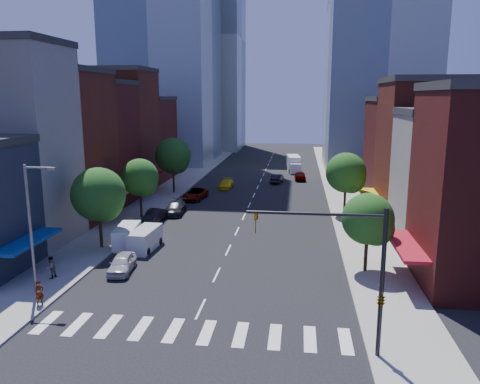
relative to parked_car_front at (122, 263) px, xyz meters
The scene contains 33 objects.
ground 9.44m from the parked_car_front, 37.15° to the right, with size 220.00×220.00×0.00m, color black.
sidewalk_left 34.69m from the parked_car_front, 98.29° to the left, with size 5.00×120.00×0.15m, color gray.
sidewalk_right 39.73m from the parked_car_front, 59.77° to the left, with size 5.00×120.00×0.15m, color gray.
crosswalk 11.49m from the parked_car_front, 49.18° to the right, with size 19.00×3.00×0.01m, color silver.
bldg_left_1 17.06m from the parked_car_front, 154.92° to the left, with size 12.00×8.00×18.00m, color beige.
bldg_left_2 21.33m from the parked_car_front, 132.34° to the left, with size 12.00×9.00×16.00m, color #581D15.
bldg_left_3 27.79m from the parked_car_front, 120.07° to the left, with size 12.00×8.00×15.00m, color #511614.
bldg_left_4 35.43m from the parked_car_front, 112.99° to the left, with size 12.00×9.00×17.00m, color #581D15.
bldg_left_5 43.85m from the parked_car_front, 108.09° to the left, with size 12.00×10.00×13.00m, color #511614.
bldg_right_1 30.45m from the parked_car_front, 18.10° to the left, with size 12.00×8.00×12.00m, color beige.
bldg_right_2 34.55m from the parked_car_front, 32.73° to the left, with size 12.00×10.00×15.00m, color #581D15.
bldg_right_3 40.59m from the parked_car_front, 44.82° to the left, with size 12.00×10.00×13.00m, color #511614.
tower_ne 69.18m from the parked_car_front, 63.97° to the left, with size 18.00×20.00×60.00m, color #9EA5AD.
tower_far_w 93.98m from the parked_car_front, 96.70° to the left, with size 18.00×18.00×56.00m, color #9EA5AD.
traffic_signal 20.49m from the parked_car_front, 30.27° to the right, with size 7.24×2.24×8.00m.
streetlight 7.84m from the parked_car_front, 132.60° to the right, with size 2.25×0.25×9.00m.
tree_left_near 7.72m from the parked_car_front, 126.28° to the left, with size 4.80×4.80×7.30m.
tree_left_mid 17.12m from the parked_car_front, 103.33° to the left, with size 4.20×4.20×6.65m.
tree_left_far 30.82m from the parked_car_front, 97.25° to the left, with size 5.00×5.00×7.75m.
tree_right_near 19.60m from the parked_car_front, ahead, with size 4.00×4.00×6.20m.
tree_right_far 28.18m from the parked_car_front, 46.58° to the left, with size 4.60×4.60×7.20m.
parked_car_front is the anchor object (origin of this frame).
parked_car_second 14.91m from the parked_car_front, 97.71° to the left, with size 1.47×4.22×1.39m, color black.
parked_car_third 26.69m from the parked_car_front, 90.13° to the left, with size 2.38×5.16×1.44m, color #999999.
parked_car_rear 18.60m from the parked_car_front, 92.04° to the left, with size 2.04×5.01×1.45m, color black.
cargo_van_near 6.68m from the parked_car_front, 107.31° to the left, with size 2.29×4.59×1.88m.
cargo_van_far 5.57m from the parked_car_front, 90.07° to the left, with size 2.04×4.57×1.90m.
taxi 34.89m from the parked_car_front, 85.27° to the left, with size 1.87×4.59×1.33m, color #DAC70B.
traffic_car_oncoming 41.73m from the parked_car_front, 75.75° to the left, with size 1.51×4.33×1.43m, color black.
traffic_car_far 45.49m from the parked_car_front, 72.17° to the left, with size 1.76×4.37×1.49m, color #999999.
box_truck 53.96m from the parked_car_front, 76.37° to the left, with size 2.86×7.24×2.84m.
pedestrian_near 7.38m from the parked_car_front, 114.01° to the right, with size 0.61×0.40×1.68m, color #999999.
pedestrian_far 5.20m from the parked_car_front, 154.21° to the right, with size 0.82×0.64×1.70m, color #999999.
Camera 1 is at (6.10, -27.75, 13.59)m, focal length 35.00 mm.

